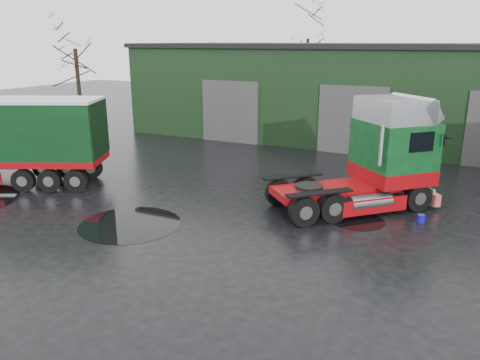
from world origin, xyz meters
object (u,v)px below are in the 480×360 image
object	(u,v)px
wash_bucket	(421,218)
tree_left	(77,74)
tree_back_a	(307,60)
hero_tractor	(350,155)
warehouse	(373,91)

from	to	relation	value
wash_bucket	tree_left	bearing A→B (deg)	161.93
wash_bucket	tree_back_a	size ratio (longest dim) A/B	0.03
hero_tractor	wash_bucket	size ratio (longest dim) A/B	23.71
warehouse	tree_left	bearing A→B (deg)	-157.17
tree_left	warehouse	bearing A→B (deg)	22.83
warehouse	tree_back_a	size ratio (longest dim) A/B	3.41
warehouse	hero_tractor	distance (m)	15.66
warehouse	wash_bucket	bearing A→B (deg)	-72.81
tree_back_a	hero_tractor	bearing A→B (deg)	-68.52
warehouse	tree_back_a	bearing A→B (deg)	128.66
tree_left	tree_back_a	bearing A→B (deg)	58.57
hero_tractor	tree_left	world-z (taller)	tree_left
warehouse	tree_back_a	world-z (taller)	tree_back_a
hero_tractor	tree_left	bearing A→B (deg)	-153.77
hero_tractor	wash_bucket	bearing A→B (deg)	39.96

